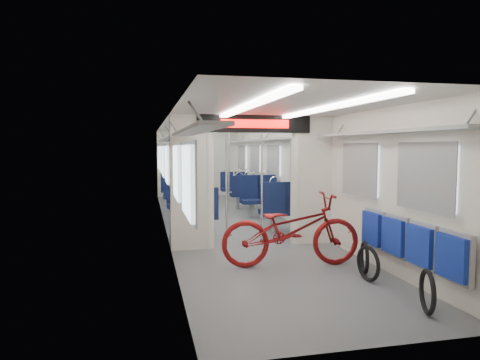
% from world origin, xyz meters
% --- Properties ---
extents(carriage, '(12.00, 12.02, 2.31)m').
position_xyz_m(carriage, '(0.00, -0.27, 1.50)').
color(carriage, '#515456').
rests_on(carriage, ground).
extents(bicycle, '(2.11, 0.90, 1.08)m').
position_xyz_m(bicycle, '(0.23, -3.38, 0.54)').
color(bicycle, maroon).
rests_on(bicycle, ground).
extents(flip_bench, '(0.12, 2.14, 0.55)m').
position_xyz_m(flip_bench, '(1.35, -4.57, 0.58)').
color(flip_bench, gray).
rests_on(flip_bench, carriage).
extents(bike_hoop_a, '(0.21, 0.47, 0.48)m').
position_xyz_m(bike_hoop_a, '(1.02, -5.43, 0.22)').
color(bike_hoop_a, black).
rests_on(bike_hoop_a, ground).
extents(bike_hoop_b, '(0.11, 0.48, 0.47)m').
position_xyz_m(bike_hoop_b, '(0.97, -4.29, 0.21)').
color(bike_hoop_b, black).
rests_on(bike_hoop_b, ground).
extents(bike_hoop_c, '(0.19, 0.45, 0.45)m').
position_xyz_m(bike_hoop_c, '(1.10, -3.96, 0.20)').
color(bike_hoop_c, black).
rests_on(bike_hoop_c, ground).
extents(seat_bay_near_left, '(0.90, 2.02, 1.08)m').
position_xyz_m(seat_bay_near_left, '(-0.94, -0.21, 0.54)').
color(seat_bay_near_left, '#0C1539').
rests_on(seat_bay_near_left, ground).
extents(seat_bay_near_right, '(0.96, 2.30, 1.17)m').
position_xyz_m(seat_bay_near_right, '(0.93, 0.07, 0.57)').
color(seat_bay_near_right, '#0C1539').
rests_on(seat_bay_near_right, ground).
extents(seat_bay_far_left, '(0.92, 2.11, 1.11)m').
position_xyz_m(seat_bay_far_left, '(-0.93, 3.32, 0.55)').
color(seat_bay_far_left, '#0C1539').
rests_on(seat_bay_far_left, ground).
extents(seat_bay_far_right, '(0.88, 1.94, 1.06)m').
position_xyz_m(seat_bay_far_right, '(0.93, 3.28, 0.53)').
color(seat_bay_far_right, '#0C1539').
rests_on(seat_bay_far_right, ground).
extents(stanchion_near_left, '(0.04, 0.04, 2.30)m').
position_xyz_m(stanchion_near_left, '(-0.42, -1.67, 1.15)').
color(stanchion_near_left, silver).
rests_on(stanchion_near_left, ground).
extents(stanchion_near_right, '(0.04, 0.04, 2.30)m').
position_xyz_m(stanchion_near_right, '(0.26, -1.64, 1.15)').
color(stanchion_near_right, silver).
rests_on(stanchion_near_right, ground).
extents(stanchion_far_left, '(0.04, 0.04, 2.30)m').
position_xyz_m(stanchion_far_left, '(-0.31, 2.03, 1.15)').
color(stanchion_far_left, silver).
rests_on(stanchion_far_left, ground).
extents(stanchion_far_right, '(0.04, 0.04, 2.30)m').
position_xyz_m(stanchion_far_right, '(0.34, 2.00, 1.15)').
color(stanchion_far_right, silver).
rests_on(stanchion_far_right, ground).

